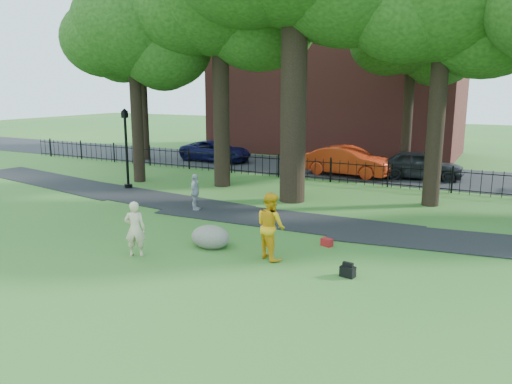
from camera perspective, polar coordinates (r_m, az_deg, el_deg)
The scene contains 16 objects.
ground at distance 16.02m, azimuth -6.00°, elevation -6.01°, with size 120.00×120.00×0.00m, color #2C6222.
footpath at distance 18.82m, azimuth 3.14°, elevation -3.21°, with size 36.00×2.60×0.03m, color black.
street at distance 30.28m, azimuth 10.97°, elevation 2.40°, with size 80.00×7.00×0.02m, color black.
iron_fence at distance 26.43m, azimuth 8.50°, elevation 2.43°, with size 44.00×0.04×1.20m.
brick_building at distance 38.73m, azimuth 9.05°, elevation 13.43°, with size 18.00×8.00×12.00m, color maroon.
tree_row at distance 22.74m, azimuth 7.24°, elevation 20.05°, with size 26.82×7.96×12.42m.
woman at distance 15.11m, azimuth -13.66°, elevation -4.11°, with size 0.61×0.40×1.66m, color beige.
man at distance 14.44m, azimuth 1.70°, elevation -3.89°, with size 0.96×0.74×1.97m, color orange.
pedestrian at distance 20.22m, azimuth -6.98°, elevation -0.04°, with size 0.88×0.37×1.50m, color #B5B5BA.
boulder at distance 15.69m, azimuth -5.23°, elevation -4.95°, with size 1.28×0.96×0.75m, color #5C584D.
lamppost at distance 25.11m, azimuth -14.58°, elevation 4.71°, with size 0.39×0.39×3.91m.
backpack at distance 13.53m, azimuth 10.44°, elevation -8.94°, with size 0.38×0.24×0.29m, color black.
red_bag at distance 15.93m, azimuth 8.09°, elevation -5.71°, with size 0.35×0.22×0.24m, color maroon.
red_sedan at distance 28.46m, azimuth 10.46°, elevation 3.49°, with size 1.74×4.98×1.64m, color #B82A0E.
navy_van at distance 33.56m, azimuth -4.63°, elevation 4.69°, with size 2.29×4.97×1.38m, color #0A0C36.
grey_car at distance 28.40m, azimuth 18.20°, elevation 2.96°, with size 1.82×4.51×1.54m, color black.
Camera 1 is at (8.50, -12.65, 4.93)m, focal length 35.00 mm.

